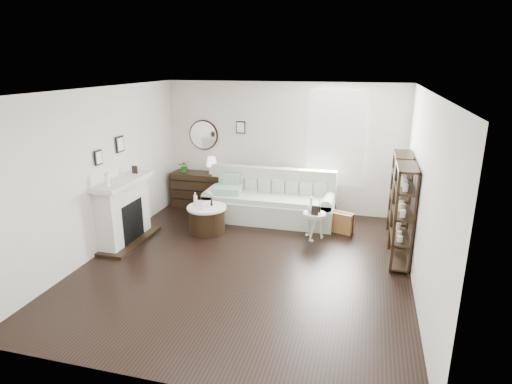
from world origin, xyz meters
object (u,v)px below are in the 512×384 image
(drum_table, at_px, (207,219))
(pedestal_table, at_px, (314,215))
(dresser, at_px, (198,189))
(sofa, at_px, (270,203))

(drum_table, xyz_separation_m, pedestal_table, (1.98, 0.19, 0.20))
(dresser, height_order, drum_table, dresser)
(sofa, xyz_separation_m, drum_table, (-0.97, -1.00, -0.08))
(drum_table, height_order, pedestal_table, drum_table)
(sofa, xyz_separation_m, pedestal_table, (1.01, -0.81, 0.12))
(dresser, distance_m, pedestal_table, 2.97)
(sofa, xyz_separation_m, dresser, (-1.71, 0.39, 0.05))
(sofa, relative_size, dresser, 2.27)
(sofa, distance_m, dresser, 1.75)
(sofa, height_order, dresser, sofa)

